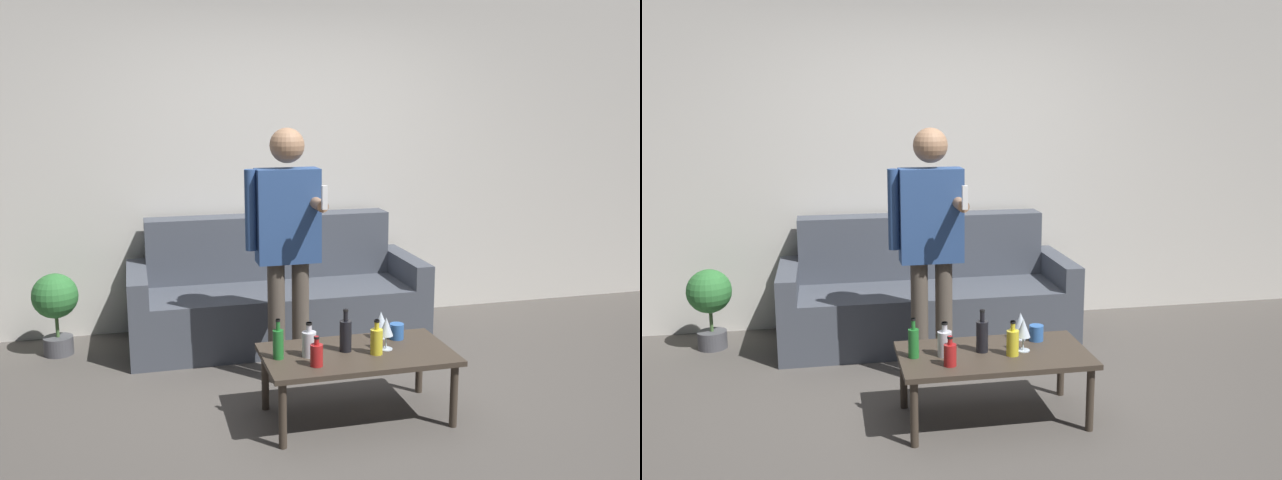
% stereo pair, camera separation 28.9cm
% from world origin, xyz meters
% --- Properties ---
extents(ground_plane, '(16.00, 16.00, 0.00)m').
position_xyz_m(ground_plane, '(0.00, 0.00, 0.00)').
color(ground_plane, '#514C47').
extents(wall_back, '(8.00, 0.06, 2.70)m').
position_xyz_m(wall_back, '(0.00, 2.03, 1.35)').
color(wall_back, silver).
rests_on(wall_back, ground_plane).
extents(couch, '(2.17, 0.84, 0.92)m').
position_xyz_m(couch, '(-0.15, 1.58, 0.32)').
color(couch, '#474C56').
rests_on(couch, ground_plane).
extents(coffee_table, '(1.07, 0.59, 0.40)m').
position_xyz_m(coffee_table, '(0.02, 0.09, 0.36)').
color(coffee_table, '#3D3328').
rests_on(coffee_table, ground_plane).
extents(bottle_orange, '(0.07, 0.07, 0.17)m').
position_xyz_m(bottle_orange, '(-0.25, -0.06, 0.46)').
color(bottle_orange, '#B21E1E').
rests_on(bottle_orange, coffee_table).
extents(bottle_green, '(0.08, 0.08, 0.20)m').
position_xyz_m(bottle_green, '(-0.26, 0.09, 0.47)').
color(bottle_green, silver).
rests_on(bottle_green, coffee_table).
extents(bottle_dark, '(0.07, 0.07, 0.20)m').
position_xyz_m(bottle_dark, '(0.12, 0.03, 0.48)').
color(bottle_dark, yellow).
rests_on(bottle_dark, coffee_table).
extents(bottle_yellow, '(0.06, 0.06, 0.23)m').
position_xyz_m(bottle_yellow, '(-0.43, 0.10, 0.49)').
color(bottle_yellow, '#23752D').
rests_on(bottle_yellow, coffee_table).
extents(bottle_red, '(0.07, 0.07, 0.25)m').
position_xyz_m(bottle_red, '(-0.04, 0.12, 0.49)').
color(bottle_red, black).
rests_on(bottle_red, coffee_table).
extents(wine_glass_near, '(0.08, 0.08, 0.19)m').
position_xyz_m(wine_glass_near, '(0.19, 0.09, 0.53)').
color(wine_glass_near, silver).
rests_on(wine_glass_near, coffee_table).
extents(wine_glass_far, '(0.08, 0.08, 0.16)m').
position_xyz_m(wine_glass_far, '(0.23, 0.28, 0.51)').
color(wine_glass_far, silver).
rests_on(wine_glass_far, coffee_table).
extents(cup_on_table, '(0.08, 0.08, 0.09)m').
position_xyz_m(cup_on_table, '(0.32, 0.24, 0.44)').
color(cup_on_table, '#3366B2').
rests_on(cup_on_table, coffee_table).
extents(person_standing_front, '(0.47, 0.42, 1.63)m').
position_xyz_m(person_standing_front, '(-0.24, 0.74, 0.97)').
color(person_standing_front, brown).
rests_on(person_standing_front, ground_plane).
extents(potted_plant, '(0.32, 0.32, 0.59)m').
position_xyz_m(potted_plant, '(-1.73, 1.62, 0.38)').
color(potted_plant, '#4C4C51').
rests_on(potted_plant, ground_plane).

